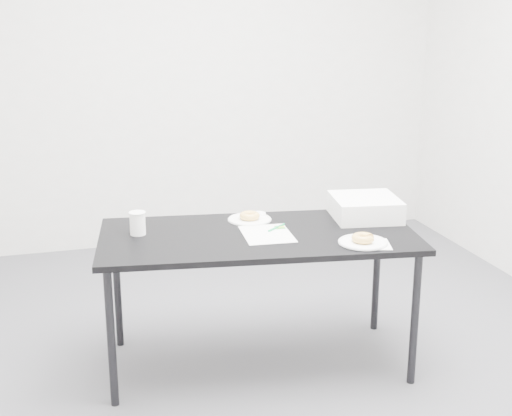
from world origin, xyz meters
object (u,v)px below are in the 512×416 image
object	(u,v)px
plate_far	(250,219)
coffee_cup	(138,223)
donut_far	(250,216)
plate_near	(363,242)
bakery_box	(365,207)
table	(258,244)
donut_near	(363,238)
scorecard	(267,234)
pen	(276,227)

from	to	relation	value
plate_far	coffee_cup	distance (m)	0.60
donut_far	coffee_cup	size ratio (longest dim) A/B	0.93
plate_near	bakery_box	distance (m)	0.43
table	bakery_box	xyz separation A→B (m)	(0.61, 0.10, 0.11)
donut_near	scorecard	bearing A→B (deg)	146.88
scorecard	bakery_box	bearing A→B (deg)	16.58
coffee_cup	bakery_box	size ratio (longest dim) A/B	0.34
table	bakery_box	size ratio (longest dim) A/B	4.87
donut_far	bakery_box	world-z (taller)	bakery_box
scorecard	coffee_cup	size ratio (longest dim) A/B	2.60
donut_near	plate_far	bearing A→B (deg)	129.09
scorecard	plate_far	world-z (taller)	plate_far
plate_near	bakery_box	xyz separation A→B (m)	(0.18, 0.38, 0.05)
pen	donut_near	size ratio (longest dim) A/B	1.27
table	bakery_box	world-z (taller)	bakery_box
donut_far	bakery_box	xyz separation A→B (m)	(0.59, -0.12, 0.03)
scorecard	coffee_cup	xyz separation A→B (m)	(-0.61, 0.17, 0.06)
plate_far	donut_far	size ratio (longest dim) A/B	2.13
table	donut_near	xyz separation A→B (m)	(0.43, -0.28, 0.08)
pen	plate_near	xyz separation A→B (m)	(0.32, -0.33, -0.00)
donut_far	bakery_box	distance (m)	0.61
table	plate_near	distance (m)	0.52
donut_near	bakery_box	size ratio (longest dim) A/B	0.33
donut_near	coffee_cup	world-z (taller)	coffee_cup
plate_near	donut_near	world-z (taller)	donut_near
scorecard	plate_near	world-z (taller)	plate_near
pen	coffee_cup	xyz separation A→B (m)	(-0.68, 0.10, 0.05)
bakery_box	donut_far	bearing A→B (deg)	176.73
plate_far	table	bearing A→B (deg)	-94.81
scorecard	donut_near	size ratio (longest dim) A/B	2.73
table	coffee_cup	bearing A→B (deg)	173.45
plate_far	donut_far	distance (m)	0.02
donut_near	coffee_cup	distance (m)	1.09
donut_far	coffee_cup	bearing A→B (deg)	-172.33
plate_far	coffee_cup	xyz separation A→B (m)	(-0.59, -0.08, 0.05)
table	plate_far	distance (m)	0.23
plate_near	donut_far	bearing A→B (deg)	129.09
pen	plate_far	world-z (taller)	pen
table	coffee_cup	distance (m)	0.60
bakery_box	coffee_cup	bearing A→B (deg)	-173.62
pen	donut_near	bearing A→B (deg)	-84.23
table	bakery_box	bearing A→B (deg)	17.18
plate_far	plate_near	bearing A→B (deg)	-50.91
scorecard	pen	bearing A→B (deg)	49.43
coffee_cup	bakery_box	bearing A→B (deg)	-2.22
plate_near	bakery_box	size ratio (longest dim) A/B	0.70
table	donut_near	world-z (taller)	donut_near
scorecard	pen	distance (m)	0.10
donut_near	plate_far	world-z (taller)	donut_near
donut_far	pen	bearing A→B (deg)	-63.54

